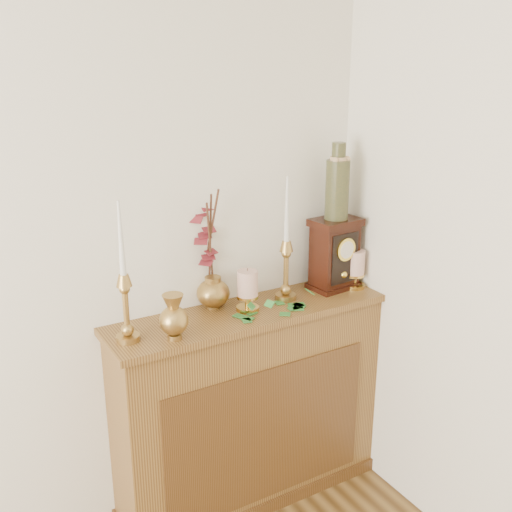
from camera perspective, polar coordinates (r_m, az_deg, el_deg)
console_shelf at (r=2.75m, az=-0.51°, el=-14.58°), size 1.24×0.34×0.93m
candlestick_left at (r=2.24m, az=-12.36°, el=-3.83°), size 0.09×0.09×0.53m
candlestick_center at (r=2.57m, az=2.89°, el=-0.44°), size 0.09×0.09×0.54m
bud_vase at (r=2.25m, az=-7.85°, el=-5.81°), size 0.11×0.11×0.18m
ginger_jar at (r=2.49m, az=-4.74°, el=0.26°), size 0.21×0.23×0.52m
pillar_candle_left at (r=2.48m, az=-0.81°, el=-3.11°), size 0.10×0.10×0.19m
pillar_candle_right at (r=2.76m, az=9.40°, el=-1.05°), size 0.10×0.10×0.19m
ivy_garland at (r=2.53m, az=2.99°, el=-4.80°), size 0.40×0.18×0.07m
mantel_clock at (r=2.73m, az=7.52°, el=0.14°), size 0.23×0.17×0.33m
ceramic_vase at (r=2.65m, az=7.76°, el=6.69°), size 0.10×0.10×0.34m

